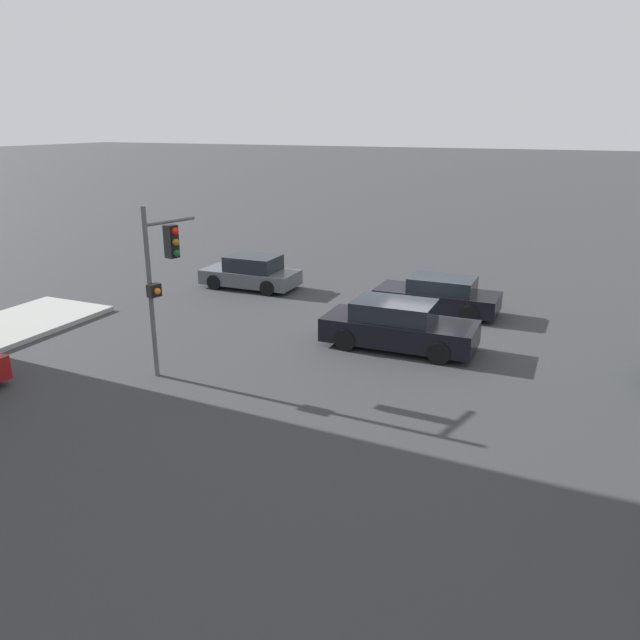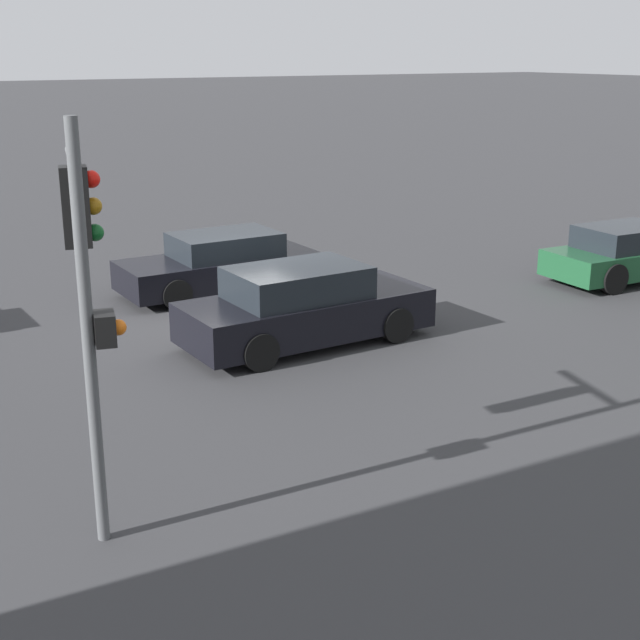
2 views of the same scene
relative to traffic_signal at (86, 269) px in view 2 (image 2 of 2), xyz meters
The scene contains 5 objects.
ground_plane 9.07m from the traffic_signal, 128.05° to the right, with size 300.00×300.00×0.00m, color #333335.
traffic_signal is the anchor object (origin of this frame).
crossing_car_0 7.41m from the traffic_signal, 139.60° to the right, with size 4.79×2.05×1.51m.
crossing_car_2 10.69m from the traffic_signal, 122.43° to the right, with size 4.51×1.94×1.36m.
crossing_car_3 15.38m from the traffic_signal, 161.83° to the right, with size 4.21×2.03×1.34m.
Camera 2 is at (7.92, 16.11, 5.36)m, focal length 50.00 mm.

